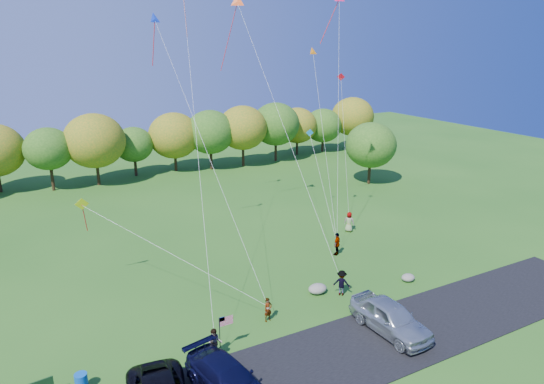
{
  "coord_description": "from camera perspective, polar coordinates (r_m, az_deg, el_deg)",
  "views": [
    {
      "loc": [
        -13.26,
        -22.11,
        16.34
      ],
      "look_at": [
        1.97,
        6.0,
        6.49
      ],
      "focal_mm": 32.0,
      "sensor_mm": 36.0,
      "label": 1
    }
  ],
  "objects": [
    {
      "name": "flyer_b",
      "position": [
        27.55,
        -6.74,
        -17.24
      ],
      "size": [
        1.02,
        0.93,
        1.69
      ],
      "primitive_type": "imported",
      "rotation": [
        0.0,
        0.0,
        -0.44
      ],
      "color": "#4C4C59",
      "rests_on": "ground"
    },
    {
      "name": "minivan_silver",
      "position": [
        30.06,
        13.75,
        -14.13
      ],
      "size": [
        2.47,
        5.56,
        1.86
      ],
      "primitive_type": "imported",
      "rotation": [
        0.0,
        0.0,
        0.05
      ],
      "color": "#AAB1B5",
      "rests_on": "asphalt_lane"
    },
    {
      "name": "kites_aloft",
      "position": [
        40.54,
        -3.26,
        19.46
      ],
      "size": [
        22.98,
        9.09,
        15.96
      ],
      "color": "#FF531C",
      "rests_on": "ground"
    },
    {
      "name": "flyer_a",
      "position": [
        30.42,
        -0.48,
        -13.66
      ],
      "size": [
        0.63,
        0.49,
        1.55
      ],
      "primitive_type": "imported",
      "rotation": [
        0.0,
        0.0,
        0.22
      ],
      "color": "#4C4C59",
      "rests_on": "ground"
    },
    {
      "name": "flyer_c",
      "position": [
        33.49,
        8.19,
        -10.53
      ],
      "size": [
        1.3,
        1.27,
        1.79
      ],
      "primitive_type": "imported",
      "rotation": [
        0.0,
        0.0,
        2.4
      ],
      "color": "#4C4C59",
      "rests_on": "ground"
    },
    {
      "name": "minivan_navy",
      "position": [
        25.09,
        -5.24,
        -21.09
      ],
      "size": [
        3.26,
        5.77,
        1.58
      ],
      "primitive_type": "imported",
      "rotation": [
        0.0,
        0.0,
        0.2
      ],
      "color": "black",
      "rests_on": "asphalt_lane"
    },
    {
      "name": "trash_barrel",
      "position": [
        27.12,
        -21.51,
        -20.1
      ],
      "size": [
        0.62,
        0.62,
        0.92
      ],
      "primitive_type": "cylinder",
      "color": "#0B4CA9",
      "rests_on": "ground"
    },
    {
      "name": "flyer_d",
      "position": [
        39.36,
        7.66,
        -6.06
      ],
      "size": [
        1.17,
        1.01,
        1.89
      ],
      "primitive_type": "imported",
      "rotation": [
        0.0,
        0.0,
        3.75
      ],
      "color": "#4C4C59",
      "rests_on": "ground"
    },
    {
      "name": "treeline",
      "position": [
        61.47,
        -13.8,
        5.66
      ],
      "size": [
        74.91,
        27.9,
        8.24
      ],
      "color": "#342312",
      "rests_on": "ground"
    },
    {
      "name": "boulder_far",
      "position": [
        36.55,
        15.71,
        -9.67
      ],
      "size": [
        1.0,
        0.84,
        0.52
      ],
      "primitive_type": "ellipsoid",
      "color": "gray",
      "rests_on": "ground"
    },
    {
      "name": "boulder_near",
      "position": [
        33.76,
        5.38,
        -11.27
      ],
      "size": [
        1.32,
        1.03,
        0.66
      ],
      "primitive_type": "ellipsoid",
      "color": "gray",
      "rests_on": "ground"
    },
    {
      "name": "flag_assembly",
      "position": [
        27.35,
        -5.73,
        -15.42
      ],
      "size": [
        0.84,
        0.54,
        2.25
      ],
      "color": "black",
      "rests_on": "ground"
    },
    {
      "name": "ground",
      "position": [
        30.53,
        2.2,
        -15.25
      ],
      "size": [
        140.0,
        140.0,
        0.0
      ],
      "primitive_type": "plane",
      "color": "#235718",
      "rests_on": "ground"
    },
    {
      "name": "asphalt_lane",
      "position": [
        27.75,
        6.64,
        -19.01
      ],
      "size": [
        44.0,
        6.0,
        0.06
      ],
      "primitive_type": "cube",
      "color": "black",
      "rests_on": "ground"
    },
    {
      "name": "flyer_e",
      "position": [
        44.25,
        9.06,
        -3.49
      ],
      "size": [
        1.01,
        1.07,
        1.84
      ],
      "primitive_type": "imported",
      "rotation": [
        0.0,
        0.0,
        2.24
      ],
      "color": "#4C4C59",
      "rests_on": "ground"
    }
  ]
}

